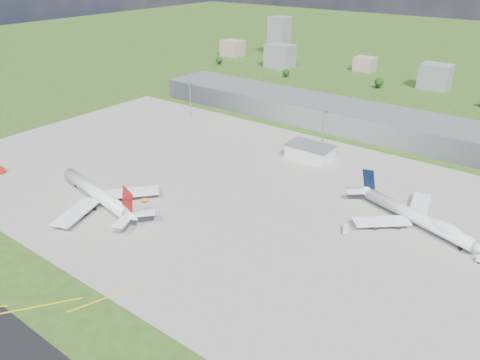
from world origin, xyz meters
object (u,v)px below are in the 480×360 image
Objects in this scene: tug_yellow at (145,201)px; van_white_near at (346,229)px; airliner_red_twin at (99,195)px; crash_tender at (0,170)px; airliner_blue_quad at (416,217)px.

tug_yellow is 97.91m from van_white_near.
crash_tender is at bearing 17.95° from airliner_red_twin.
airliner_blue_quad reaches higher than van_white_near.
airliner_blue_quad is at bearing 23.12° from crash_tender.
crash_tender reaches higher than tug_yellow.
crash_tender is at bearing 156.69° from tug_yellow.
airliner_red_twin is 149.23m from airliner_blue_quad.
airliner_red_twin is at bearing -175.56° from tug_yellow.
tug_yellow is at bearing -126.62° from airliner_red_twin.
airliner_red_twin reaches higher than tug_yellow.
airliner_red_twin is at bearing -131.93° from airliner_blue_quad.
van_white_near is at bearing -18.31° from tug_yellow.
airliner_red_twin is 22.15m from tug_yellow.
airliner_red_twin is at bearing 91.13° from van_white_near.
airliner_blue_quad reaches higher than tug_yellow.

